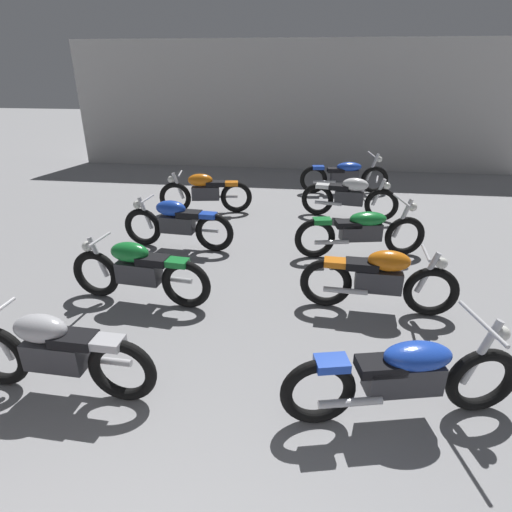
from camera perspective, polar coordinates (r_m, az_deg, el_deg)
back_wall at (r=13.19m, az=4.80°, el=19.42°), size 13.10×0.24×3.60m
motorcycle_left_row_1 at (r=4.49m, az=-25.47°, el=-11.60°), size 1.97×0.48×0.88m
motorcycle_left_row_2 at (r=5.76m, az=-15.57°, el=-1.89°), size 1.97×0.48×0.88m
motorcycle_left_row_3 at (r=7.36m, az=-10.60°, el=4.41°), size 1.97×0.48×0.88m
motorcycle_left_row_4 at (r=9.14m, az=-6.87°, el=8.58°), size 1.96×0.60×0.88m
motorcycle_right_row_1 at (r=4.04m, az=19.40°, el=-14.92°), size 2.14×0.81×0.97m
motorcycle_right_row_2 at (r=5.56m, az=16.26°, el=-2.96°), size 1.97×0.48×0.88m
motorcycle_right_row_3 at (r=7.12m, az=14.03°, el=3.34°), size 2.15×0.77×0.97m
motorcycle_right_row_4 at (r=8.95m, az=12.50°, el=7.83°), size 1.96×0.54×0.88m
motorcycle_right_row_5 at (r=10.78m, az=11.88°, el=10.63°), size 2.17×0.68×0.97m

